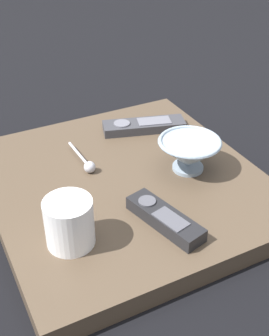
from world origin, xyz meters
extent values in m
plane|color=black|center=(0.00, 0.00, 0.00)|extent=(6.00, 6.00, 0.00)
cube|color=#4C3D2D|center=(0.00, 0.00, 0.02)|extent=(0.57, 0.54, 0.04)
cylinder|color=#8C9EAD|center=(0.03, 0.13, 0.05)|extent=(0.07, 0.07, 0.01)
cone|color=#8C9EAD|center=(0.03, 0.13, 0.08)|extent=(0.13, 0.13, 0.06)
torus|color=#8C9EAD|center=(0.03, 0.13, 0.11)|extent=(0.13, 0.13, 0.01)
cylinder|color=white|center=(0.13, -0.16, 0.08)|extent=(0.08, 0.08, 0.09)
cylinder|color=silver|center=(-0.11, -0.06, 0.05)|extent=(0.10, 0.01, 0.01)
sphere|color=silver|center=(-0.05, -0.06, 0.05)|extent=(0.02, 0.02, 0.02)
cube|color=#38383D|center=(-0.16, 0.13, 0.05)|extent=(0.11, 0.20, 0.02)
cylinder|color=slate|center=(-0.17, 0.08, 0.06)|extent=(0.04, 0.04, 0.00)
cube|color=slate|center=(-0.15, 0.15, 0.06)|extent=(0.06, 0.09, 0.00)
cube|color=black|center=(0.16, 0.00, 0.05)|extent=(0.17, 0.08, 0.03)
cylinder|color=#4C4C54|center=(0.12, -0.01, 0.07)|extent=(0.03, 0.03, 0.00)
cube|color=#4C4C54|center=(0.18, 0.00, 0.07)|extent=(0.07, 0.05, 0.00)
camera|label=1|loc=(0.67, -0.32, 0.57)|focal=47.60mm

